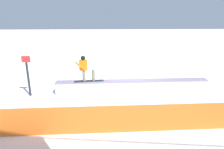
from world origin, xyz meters
The scene contains 5 objects.
ground_plane centered at (0.00, 0.00, 0.00)m, with size 120.00×120.00×0.00m, color white.
grind_box centered at (0.00, 0.00, 0.29)m, with size 7.87×0.57×0.64m.
snowboarder centered at (2.44, 0.04, 1.35)m, with size 1.51×0.47×1.32m.
safety_fence centered at (0.00, 3.60, 0.49)m, with size 12.56×0.06×0.97m, color orange.
trail_marker centered at (5.18, 0.23, 1.08)m, with size 0.40×0.10×2.01m.
Camera 1 is at (1.55, 9.17, 3.71)m, focal length 30.18 mm.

